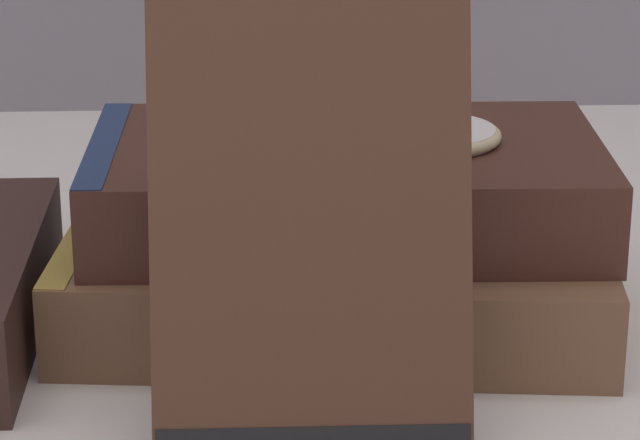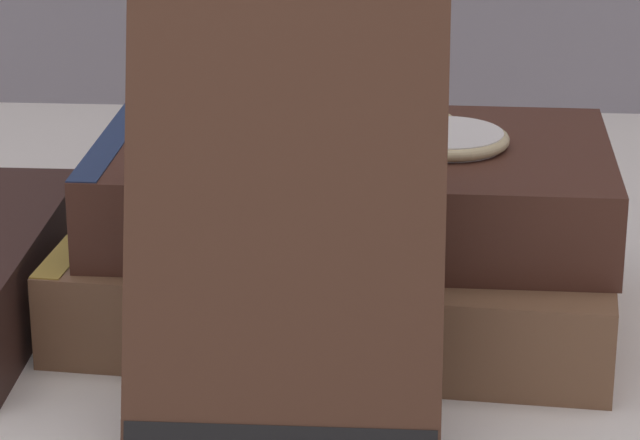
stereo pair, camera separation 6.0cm
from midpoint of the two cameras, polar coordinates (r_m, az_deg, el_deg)
name	(u,v)px [view 1 (the left image)]	position (r m, az deg, el deg)	size (l,w,h in m)	color
ground_plane	(221,364)	(0.61, -6.62, -5.49)	(3.00, 3.00, 0.00)	silver
book_flat_bottom	(322,277)	(0.64, -2.63, -2.23)	(0.24, 0.15, 0.04)	brown
book_flat_top	(333,186)	(0.63, -2.26, 1.25)	(0.21, 0.13, 0.04)	#422319
book_leaning_front	(310,237)	(0.52, -3.68, -0.71)	(0.11, 0.07, 0.16)	#4C2D1E
pocket_watch	(439,135)	(0.62, 1.74, 3.19)	(0.05, 0.05, 0.01)	silver
reading_glasses	(238,190)	(0.80, -5.28, 1.09)	(0.10, 0.05, 0.00)	#4C3828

